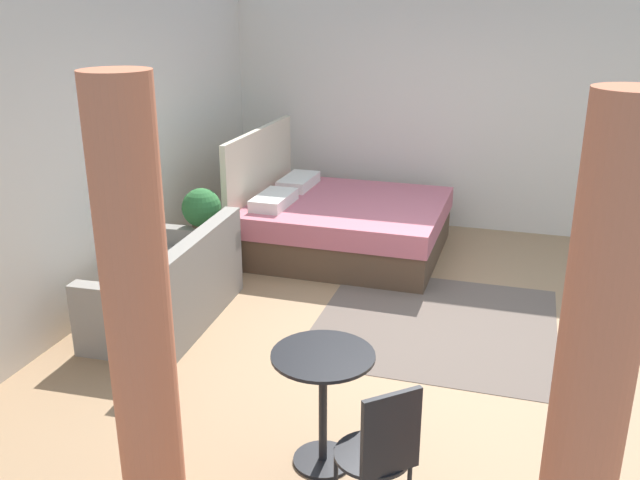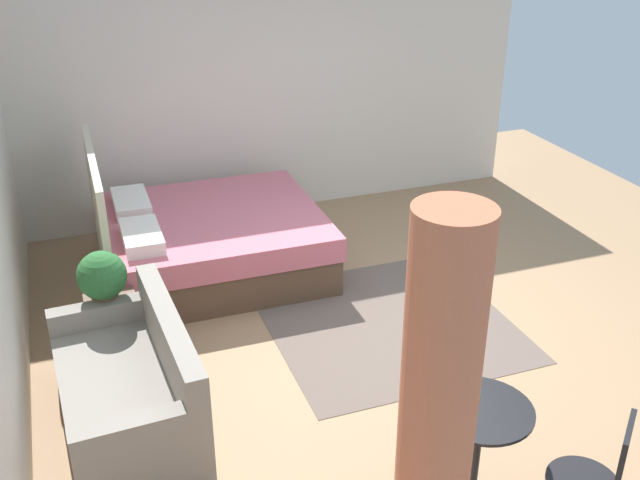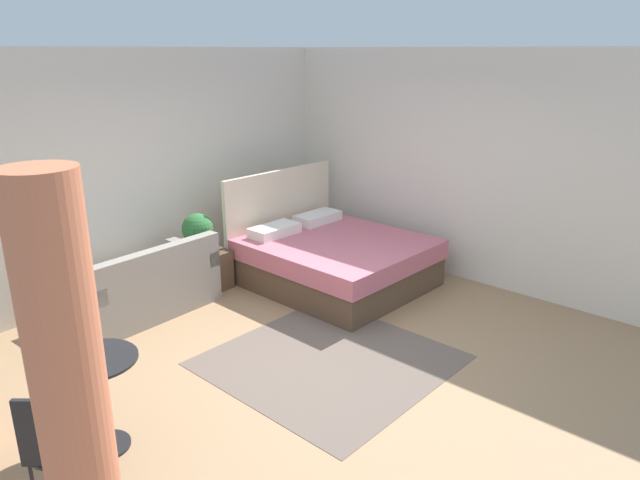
# 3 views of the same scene
# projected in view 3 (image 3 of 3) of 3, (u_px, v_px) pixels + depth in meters

# --- Properties ---
(ground_plane) EXTENTS (8.73, 8.61, 0.02)m
(ground_plane) POSITION_uv_depth(u_px,v_px,m) (312.00, 362.00, 5.39)
(ground_plane) COLOR #9E7A56
(wall_back) EXTENTS (8.73, 0.12, 2.78)m
(wall_back) POSITION_uv_depth(u_px,v_px,m) (135.00, 172.00, 6.74)
(wall_back) COLOR silver
(wall_back) RESTS_ON ground
(wall_right) EXTENTS (0.12, 5.61, 2.78)m
(wall_right) POSITION_uv_depth(u_px,v_px,m) (474.00, 169.00, 6.96)
(wall_right) COLOR silver
(wall_right) RESTS_ON ground
(area_rug) EXTENTS (1.98, 1.97, 0.01)m
(area_rug) POSITION_uv_depth(u_px,v_px,m) (330.00, 360.00, 5.40)
(area_rug) COLOR #66564C
(area_rug) RESTS_ON ground
(bed) EXTENTS (1.84, 2.04, 1.29)m
(bed) POSITION_uv_depth(u_px,v_px,m) (332.00, 258.00, 7.10)
(bed) COLOR brown
(bed) RESTS_ON ground
(couch) EXTENTS (1.58, 0.89, 0.80)m
(couch) POSITION_uv_depth(u_px,v_px,m) (144.00, 289.00, 6.30)
(couch) COLOR gray
(couch) RESTS_ON ground
(nightstand) EXTENTS (0.44, 0.39, 0.47)m
(nightstand) POSITION_uv_depth(u_px,v_px,m) (209.00, 270.00, 6.95)
(nightstand) COLOR brown
(nightstand) RESTS_ON ground
(potted_plant) EXTENTS (0.37, 0.37, 0.48)m
(potted_plant) POSITION_uv_depth(u_px,v_px,m) (198.00, 231.00, 6.75)
(potted_plant) COLOR brown
(potted_plant) RESTS_ON nightstand
(vase) EXTENTS (0.12, 0.12, 0.18)m
(vase) POSITION_uv_depth(u_px,v_px,m) (214.00, 242.00, 6.96)
(vase) COLOR slate
(vase) RESTS_ON nightstand
(balcony_table) EXTENTS (0.60, 0.60, 0.73)m
(balcony_table) POSITION_uv_depth(u_px,v_px,m) (98.00, 387.00, 4.07)
(balcony_table) COLOR black
(balcony_table) RESTS_ON ground
(cafe_chair_near_window) EXTENTS (0.55, 0.55, 0.90)m
(cafe_chair_near_window) POSITION_uv_depth(u_px,v_px,m) (54.00, 445.00, 3.42)
(cafe_chair_near_window) COLOR black
(cafe_chair_near_window) RESTS_ON ground
(curtain_left) EXTENTS (0.31, 0.31, 2.34)m
(curtain_left) POSITION_uv_depth(u_px,v_px,m) (77.00, 433.00, 2.51)
(curtain_left) COLOR #D1704C
(curtain_left) RESTS_ON ground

